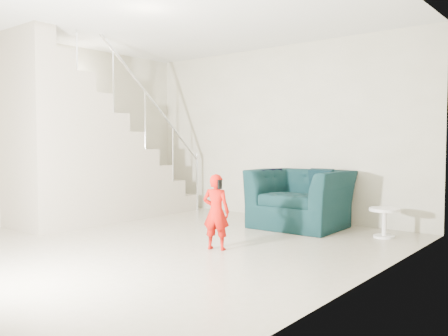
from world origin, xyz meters
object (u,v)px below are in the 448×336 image
Objects in this scene: side_table at (384,218)px; staircase at (85,159)px; armchair at (301,199)px; toddler at (216,212)px.

side_table is 0.10× the size of staircase.
armchair is 1.19m from side_table.
armchair is 0.34× the size of staircase.
armchair is 1.81m from toddler.
side_table is at bearing -0.88° from armchair.
side_table is 4.32m from staircase.
toddler is at bearing -4.59° from staircase.
toddler is (-0.04, -1.81, 0.02)m from armchair.
staircase is at bearing -157.99° from side_table.
toddler is at bearing -123.83° from side_table.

